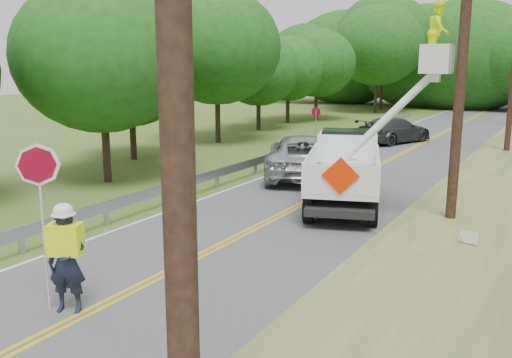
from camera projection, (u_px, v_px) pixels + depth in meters
The scene contains 12 objects.
ground at pixel (111, 302), 11.34m from camera, with size 140.00×140.00×0.00m, color #475C1A.
road at pixel (350, 180), 23.20m from camera, with size 7.20×96.00×0.03m.
guardrail at pixel (277, 156), 25.82m from camera, with size 0.18×48.00×0.77m.
utility_poles at pixel (499, 52), 22.23m from camera, with size 1.60×43.30×10.00m.
treeline_left at pixel (314, 49), 43.46m from camera, with size 10.78×56.21×11.86m.
treeline_horizon at pixel (488, 57), 58.28m from camera, with size 55.31×14.62×12.25m.
flagger at pixel (66, 254), 10.64m from camera, with size 1.16×0.83×3.33m.
bucket_truck at pixel (352, 159), 19.47m from camera, with size 5.54×6.97×6.54m.
suv_silver at pixel (303, 156), 23.71m from camera, with size 3.00×6.50×1.81m, color #B2B5BA.
suv_darkgrey at pixel (395, 130), 33.89m from camera, with size 2.18×5.36×1.56m, color #37393D.
stop_sign_permanent at pixel (316, 123), 29.38m from camera, with size 0.55×0.06×2.57m.
yard_sign at pixel (469, 238), 13.96m from camera, with size 0.44×0.13×0.65m.
Camera 1 is at (7.88, -7.66, 4.82)m, focal length 38.56 mm.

